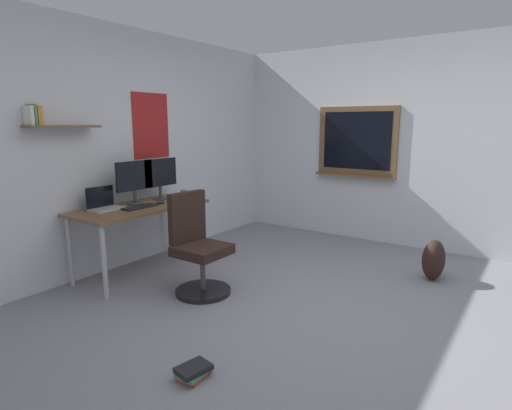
{
  "coord_description": "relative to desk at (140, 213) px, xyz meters",
  "views": [
    {
      "loc": [
        -3.02,
        -1.42,
        1.58
      ],
      "look_at": [
        0.01,
        0.71,
        0.85
      ],
      "focal_mm": 29.2,
      "sensor_mm": 36.0,
      "label": 1
    }
  ],
  "objects": [
    {
      "name": "backpack",
      "position": [
        1.57,
        -2.61,
        -0.45
      ],
      "size": [
        0.32,
        0.22,
        0.42
      ],
      "primitive_type": "ellipsoid",
      "color": "black",
      "rests_on": "ground"
    },
    {
      "name": "book_stack_on_floor",
      "position": [
        -1.08,
        -1.77,
        -0.62
      ],
      "size": [
        0.25,
        0.19,
        0.08
      ],
      "color": "#C63833",
      "rests_on": "ground"
    },
    {
      "name": "keyboard",
      "position": [
        -0.07,
        -0.08,
        0.08
      ],
      "size": [
        0.37,
        0.13,
        0.02
      ],
      "primitive_type": "cube",
      "color": "black",
      "rests_on": "desk"
    },
    {
      "name": "office_chair",
      "position": [
        -0.05,
        -0.86,
        -0.25
      ],
      "size": [
        0.52,
        0.52,
        0.95
      ],
      "color": "black",
      "rests_on": "ground"
    },
    {
      "name": "desk",
      "position": [
        0.0,
        0.0,
        0.0
      ],
      "size": [
        1.43,
        0.66,
        0.73
      ],
      "color": "brown",
      "rests_on": "ground"
    },
    {
      "name": "monitor_primary",
      "position": [
        0.04,
        0.11,
        0.34
      ],
      "size": [
        0.46,
        0.17,
        0.46
      ],
      "color": "#38383D",
      "rests_on": "desk"
    },
    {
      "name": "laptop",
      "position": [
        -0.32,
        0.16,
        0.13
      ],
      "size": [
        0.31,
        0.21,
        0.23
      ],
      "color": "#ADAFB5",
      "rests_on": "desk"
    },
    {
      "name": "coffee_mug",
      "position": [
        0.62,
        -0.03,
        0.12
      ],
      "size": [
        0.08,
        0.08,
        0.09
      ],
      "primitive_type": "cylinder",
      "color": "#338C4C",
      "rests_on": "desk"
    },
    {
      "name": "monitor_secondary",
      "position": [
        0.39,
        0.11,
        0.34
      ],
      "size": [
        0.46,
        0.17,
        0.46
      ],
      "color": "#38383D",
      "rests_on": "desk"
    },
    {
      "name": "wall_right",
      "position": [
        2.67,
        -2.01,
        0.64
      ],
      "size": [
        0.22,
        5.0,
        2.6
      ],
      "color": "silver",
      "rests_on": "ground"
    },
    {
      "name": "wall_back",
      "position": [
        0.22,
        0.41,
        0.65
      ],
      "size": [
        5.0,
        0.3,
        2.6
      ],
      "color": "silver",
      "rests_on": "ground"
    },
    {
      "name": "ground_plane",
      "position": [
        0.22,
        -2.04,
        -0.66
      ],
      "size": [
        5.2,
        5.2,
        0.0
      ],
      "primitive_type": "plane",
      "color": "gray",
      "rests_on": "ground"
    },
    {
      "name": "computer_mouse",
      "position": [
        0.21,
        -0.08,
        0.09
      ],
      "size": [
        0.1,
        0.06,
        0.03
      ],
      "primitive_type": "ellipsoid",
      "color": "#262628",
      "rests_on": "desk"
    }
  ]
}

